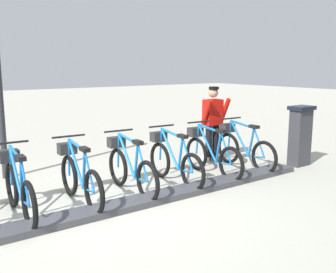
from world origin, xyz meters
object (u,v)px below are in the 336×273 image
at_px(bike_docked_1, 210,153).
at_px(bike_docked_2, 173,160).
at_px(worker_near_rack, 213,121).
at_px(bike_docked_3, 130,167).
at_px(bike_docked_4, 79,176).
at_px(bike_docked_0, 243,148).
at_px(payment_kiosk, 300,135).
at_px(bike_docked_5, 18,187).

distance_m(bike_docked_1, bike_docked_2, 0.91).
distance_m(bike_docked_1, worker_near_rack, 1.25).
bearing_deg(bike_docked_3, bike_docked_4, 90.00).
height_order(bike_docked_1, bike_docked_2, same).
bearing_deg(bike_docked_4, bike_docked_0, -90.00).
height_order(payment_kiosk, bike_docked_2, payment_kiosk).
bearing_deg(bike_docked_0, bike_docked_4, 90.00).
relative_size(bike_docked_1, bike_docked_5, 1.00).
relative_size(payment_kiosk, bike_docked_1, 0.74).
relative_size(bike_docked_1, bike_docked_2, 1.00).
bearing_deg(bike_docked_2, bike_docked_0, -90.00).
distance_m(bike_docked_5, worker_near_rack, 4.55).
relative_size(bike_docked_0, bike_docked_5, 1.00).
bearing_deg(payment_kiosk, bike_docked_0, 63.02).
height_order(payment_kiosk, bike_docked_3, payment_kiosk).
height_order(bike_docked_2, bike_docked_4, same).
bearing_deg(payment_kiosk, worker_near_rack, 41.32).
xyz_separation_m(bike_docked_3, worker_near_rack, (0.82, -2.63, 0.48)).
bearing_deg(bike_docked_4, worker_near_rack, -76.87).
relative_size(bike_docked_5, worker_near_rack, 1.04).
distance_m(bike_docked_0, bike_docked_2, 1.82).
bearing_deg(bike_docked_0, worker_near_rack, 7.27).
bearing_deg(bike_docked_4, bike_docked_1, -90.00).
bearing_deg(bike_docked_0, bike_docked_3, 90.00).
height_order(bike_docked_1, worker_near_rack, worker_near_rack).
xyz_separation_m(bike_docked_1, worker_near_rack, (0.82, -0.80, 0.48)).
height_order(payment_kiosk, bike_docked_4, payment_kiosk).
distance_m(bike_docked_2, worker_near_rack, 1.96).
relative_size(bike_docked_2, bike_docked_5, 1.00).
bearing_deg(bike_docked_5, bike_docked_0, -90.00).
xyz_separation_m(bike_docked_1, bike_docked_5, (0.00, 3.64, 0.00)).
xyz_separation_m(bike_docked_1, bike_docked_4, (0.00, 2.73, 0.00)).
bearing_deg(bike_docked_5, worker_near_rack, -79.49).
bearing_deg(bike_docked_2, bike_docked_1, -90.00).
distance_m(bike_docked_4, bike_docked_5, 0.91).
bearing_deg(bike_docked_3, payment_kiosk, -98.44).
distance_m(bike_docked_0, bike_docked_3, 2.73).
bearing_deg(bike_docked_2, worker_near_rack, -64.31).
distance_m(payment_kiosk, worker_near_rack, 1.88).
bearing_deg(bike_docked_2, payment_kiosk, -100.99).
relative_size(payment_kiosk, worker_near_rack, 0.77).
xyz_separation_m(payment_kiosk, bike_docked_0, (0.57, 1.12, -0.24)).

